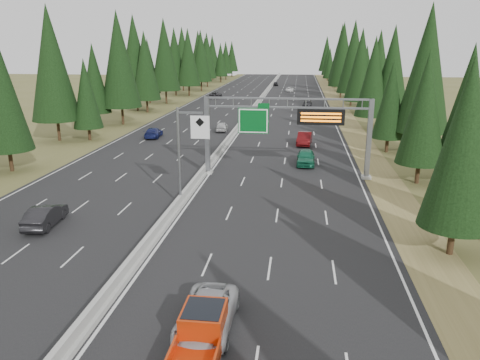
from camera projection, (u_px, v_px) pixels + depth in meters
name	position (u px, v px, depth m)	size (l,w,h in m)	color
road	(250.00, 113.00, 90.97)	(32.00, 260.00, 0.08)	black
shoulder_right	(343.00, 115.00, 88.83)	(3.60, 260.00, 0.06)	olive
shoulder_left	(162.00, 112.00, 93.12)	(3.60, 260.00, 0.06)	brown
median_barrier	(250.00, 111.00, 90.87)	(0.70, 260.00, 0.85)	#999994
sign_gantry	(293.00, 125.00, 45.43)	(16.75, 0.98, 7.80)	slate
hov_sign_pole	(186.00, 150.00, 37.13)	(2.80, 0.50, 8.00)	slate
tree_row_right	(375.00, 68.00, 80.07)	(11.12, 242.83, 18.81)	black
tree_row_left	(130.00, 64.00, 86.54)	(11.89, 243.25, 18.92)	black
silver_minivan	(207.00, 315.00, 21.44)	(2.43, 5.27, 1.46)	#AEAFB3
red_pickup	(202.00, 330.00, 19.87)	(1.93, 5.40, 1.76)	black
car_ahead_green	(306.00, 157.00, 51.35)	(1.95, 4.84, 1.65)	#176546
car_ahead_dkred	(304.00, 139.00, 61.63)	(1.75, 5.03, 1.66)	#510B0D
car_ahead_dkgrey	(307.00, 104.00, 99.70)	(1.93, 4.76, 1.38)	black
car_ahead_white	(290.00, 89.00, 133.62)	(2.11, 4.57, 1.27)	white
car_ahead_far	(276.00, 84.00, 153.37)	(1.55, 3.85, 1.31)	black
car_onc_near	(45.00, 216.00, 33.84)	(1.63, 4.68, 1.54)	black
car_onc_blue	(153.00, 133.00, 66.64)	(1.98, 4.86, 1.41)	navy
car_onc_white	(222.00, 126.00, 71.61)	(1.68, 4.18, 1.43)	#BABABA
car_onc_far	(216.00, 95.00, 117.66)	(2.47, 5.35, 1.49)	black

